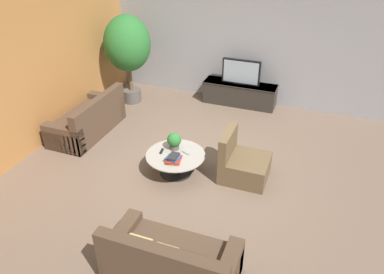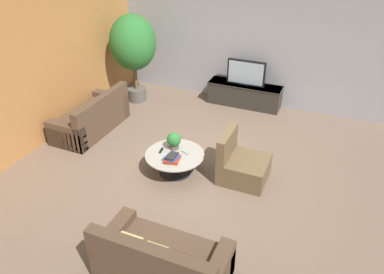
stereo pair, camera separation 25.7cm
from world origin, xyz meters
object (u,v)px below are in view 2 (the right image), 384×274
at_px(coffee_table, 175,159).
at_px(potted_plant_tabletop, 174,140).
at_px(couch_by_wall, 92,118).
at_px(potted_palm_tall, 133,45).
at_px(couch_near_entry, 162,262).
at_px(media_console, 244,94).
at_px(television, 246,73).
at_px(armchair_wicker, 241,165).

height_order(coffee_table, potted_plant_tabletop, potted_plant_tabletop).
relative_size(coffee_table, potted_plant_tabletop, 3.31).
height_order(couch_by_wall, potted_palm_tall, potted_palm_tall).
distance_m(coffee_table, couch_near_entry, 2.29).
distance_m(media_console, potted_plant_tabletop, 3.03).
height_order(television, coffee_table, television).
xyz_separation_m(couch_by_wall, potted_palm_tall, (0.09, 1.70, 1.11)).
relative_size(television, couch_near_entry, 0.55).
bearing_deg(armchair_wicker, couch_near_entry, 172.78).
bearing_deg(potted_palm_tall, coffee_table, -47.69).
bearing_deg(potted_palm_tall, television, 16.80).
bearing_deg(armchair_wicker, potted_plant_tabletop, 96.01).
distance_m(television, coffee_table, 3.22).
relative_size(couch_near_entry, armchair_wicker, 1.90).
height_order(media_console, couch_by_wall, couch_by_wall).
xyz_separation_m(television, couch_near_entry, (0.47, -5.28, -0.54)).
distance_m(media_console, television, 0.55).
bearing_deg(television, couch_by_wall, -136.83).
relative_size(couch_by_wall, potted_plant_tabletop, 5.58).
distance_m(media_console, armchair_wicker, 2.96).
distance_m(couch_near_entry, armchair_wicker, 2.45).
bearing_deg(potted_plant_tabletop, potted_palm_tall, 133.17).
xyz_separation_m(coffee_table, potted_palm_tall, (-2.17, 2.39, 1.13)).
relative_size(potted_palm_tall, potted_plant_tabletop, 6.64).
height_order(couch_by_wall, armchair_wicker, armchair_wicker).
xyz_separation_m(coffee_table, armchair_wicker, (1.13, 0.30, -0.00)).
height_order(coffee_table, potted_palm_tall, potted_palm_tall).
height_order(media_console, coffee_table, media_console).
bearing_deg(armchair_wicker, coffee_table, 104.62).
bearing_deg(coffee_table, media_console, 83.48).
distance_m(television, couch_by_wall, 3.64).
bearing_deg(coffee_table, television, 83.47).
height_order(media_console, television, television).
relative_size(couch_by_wall, potted_palm_tall, 0.84).
height_order(couch_by_wall, potted_plant_tabletop, couch_by_wall).
distance_m(media_console, couch_near_entry, 5.30).
bearing_deg(couch_near_entry, television, -84.96).
bearing_deg(armchair_wicker, couch_by_wall, 83.41).
bearing_deg(potted_plant_tabletop, couch_near_entry, -68.27).
xyz_separation_m(television, potted_palm_tall, (-2.53, -0.76, 0.57)).
distance_m(potted_palm_tall, potted_plant_tabletop, 3.16).
distance_m(armchair_wicker, potted_palm_tall, 4.07).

